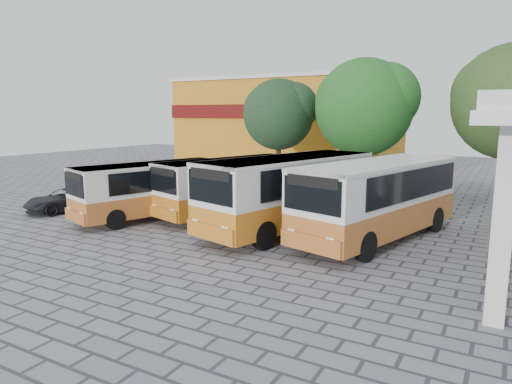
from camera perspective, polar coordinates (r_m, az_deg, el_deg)
The scene contains 9 objects.
ground at distance 16.93m, azimuth 0.11°, elevation -7.22°, with size 90.00×90.00×0.00m, color slate.
shophouse_block at distance 44.36m, azimuth 4.10°, elevation 8.67°, with size 20.40×10.40×8.30m.
bus_far_left at distance 22.29m, azimuth -12.96°, elevation 0.66°, with size 4.38×7.77×2.63m.
bus_centre_left at distance 22.37m, azimuth -3.18°, elevation 1.14°, with size 4.51×8.16×2.77m.
bus_centre_right at distance 19.34m, azimuth 4.19°, elevation 0.45°, with size 4.83×9.26×3.16m.
bus_far_right at distance 18.51m, azimuth 15.04°, elevation -0.38°, with size 4.76×9.09×3.10m.
tree_left at distance 33.55m, azimuth 2.97°, elevation 9.93°, with size 5.39×5.13×7.48m.
tree_middle at distance 30.60m, azimuth 13.49°, elevation 10.62°, with size 6.57×6.26×8.49m.
parked_car at distance 25.49m, azimuth -22.59°, elevation -0.89°, with size 1.90×4.12×1.14m, color black.
Camera 1 is at (7.89, -14.15, 4.92)m, focal length 32.00 mm.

